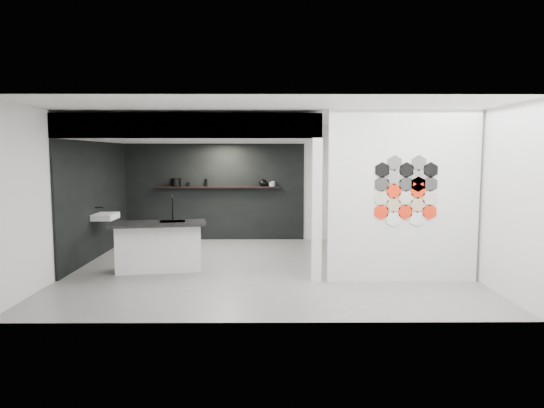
{
  "coord_description": "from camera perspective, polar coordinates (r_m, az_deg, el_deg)",
  "views": [
    {
      "loc": [
        0.03,
        -8.85,
        2.09
      ],
      "look_at": [
        0.1,
        0.3,
        1.15
      ],
      "focal_mm": 32.0,
      "sensor_mm": 36.0,
      "label": 1
    }
  ],
  "objects": [
    {
      "name": "floor",
      "position": [
        9.09,
        -0.62,
        -7.45
      ],
      "size": [
        7.0,
        6.0,
        0.01
      ],
      "primitive_type": "cube",
      "color": "slate"
    },
    {
      "name": "partition_panel",
      "position": [
        8.18,
        15.13,
        0.83
      ],
      "size": [
        2.45,
        0.15,
        2.8
      ],
      "primitive_type": "cube",
      "color": "silver",
      "rests_on": "floor"
    },
    {
      "name": "bay_clad_back",
      "position": [
        11.93,
        -6.84,
        1.42
      ],
      "size": [
        4.4,
        0.04,
        2.35
      ],
      "primitive_type": "cube",
      "color": "black",
      "rests_on": "floor"
    },
    {
      "name": "bay_clad_left",
      "position": [
        10.5,
        -19.92,
        0.51
      ],
      "size": [
        0.04,
        4.0,
        2.35
      ],
      "primitive_type": "cube",
      "color": "black",
      "rests_on": "floor"
    },
    {
      "name": "bulkhead",
      "position": [
        9.95,
        -8.21,
        8.45
      ],
      "size": [
        4.4,
        4.0,
        0.4
      ],
      "primitive_type": "cube",
      "color": "silver",
      "rests_on": "corner_column"
    },
    {
      "name": "corner_column",
      "position": [
        7.94,
        5.27,
        -0.77
      ],
      "size": [
        0.16,
        0.16,
        2.35
      ],
      "primitive_type": "cube",
      "color": "silver",
      "rests_on": "floor"
    },
    {
      "name": "fascia_beam",
      "position": [
        8.06,
        -10.07,
        9.05
      ],
      "size": [
        4.4,
        0.16,
        0.4
      ],
      "primitive_type": "cube",
      "color": "silver",
      "rests_on": "corner_column"
    },
    {
      "name": "wall_basin",
      "position": [
        10.27,
        -19.01,
        -1.4
      ],
      "size": [
        0.4,
        0.6,
        0.12
      ],
      "primitive_type": "cube",
      "color": "silver",
      "rests_on": "bay_clad_left"
    },
    {
      "name": "display_shelf",
      "position": [
        11.81,
        -6.42,
        1.99
      ],
      "size": [
        3.0,
        0.15,
        0.04
      ],
      "primitive_type": "cube",
      "color": "black",
      "rests_on": "bay_clad_back"
    },
    {
      "name": "kitchen_island",
      "position": [
        8.97,
        -13.15,
        -4.8
      ],
      "size": [
        1.77,
        1.01,
        1.35
      ],
      "rotation": [
        0.0,
        0.0,
        0.17
      ],
      "color": "silver",
      "rests_on": "floor"
    },
    {
      "name": "stockpot",
      "position": [
        11.95,
        -11.22,
        2.52
      ],
      "size": [
        0.24,
        0.24,
        0.19
      ],
      "primitive_type": "cylinder",
      "rotation": [
        0.0,
        0.0,
        -0.02
      ],
      "color": "black",
      "rests_on": "display_shelf"
    },
    {
      "name": "kettle",
      "position": [
        11.74,
        -1.07,
        2.5
      ],
      "size": [
        0.2,
        0.2,
        0.17
      ],
      "primitive_type": "ellipsoid",
      "rotation": [
        0.0,
        0.0,
        -0.02
      ],
      "color": "black",
      "rests_on": "display_shelf"
    },
    {
      "name": "glass_bowl",
      "position": [
        11.74,
        0.0,
        2.35
      ],
      "size": [
        0.16,
        0.16,
        0.1
      ],
      "primitive_type": "cylinder",
      "rotation": [
        0.0,
        0.0,
        -0.13
      ],
      "color": "gray",
      "rests_on": "display_shelf"
    },
    {
      "name": "glass_vase",
      "position": [
        11.74,
        0.15,
        2.41
      ],
      "size": [
        0.12,
        0.12,
        0.13
      ],
      "primitive_type": "cylinder",
      "rotation": [
        0.0,
        0.0,
        0.39
      ],
      "color": "gray",
      "rests_on": "display_shelf"
    },
    {
      "name": "bottle_dark",
      "position": [
        11.83,
        -7.77,
        2.51
      ],
      "size": [
        0.09,
        0.09,
        0.18
      ],
      "primitive_type": "cylinder",
      "rotation": [
        0.0,
        0.0,
        0.4
      ],
      "color": "black",
      "rests_on": "display_shelf"
    },
    {
      "name": "utensil_cup",
      "position": [
        11.9,
        -9.88,
        2.29
      ],
      "size": [
        0.08,
        0.08,
        0.1
      ],
      "primitive_type": "cylinder",
      "rotation": [
        0.0,
        0.0,
        -0.12
      ],
      "color": "black",
      "rests_on": "display_shelf"
    },
    {
      "name": "hex_tile_cluster",
      "position": [
        8.1,
        15.54,
        1.51
      ],
      "size": [
        1.04,
        0.02,
        1.16
      ],
      "color": "red",
      "rests_on": "partition_panel"
    }
  ]
}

